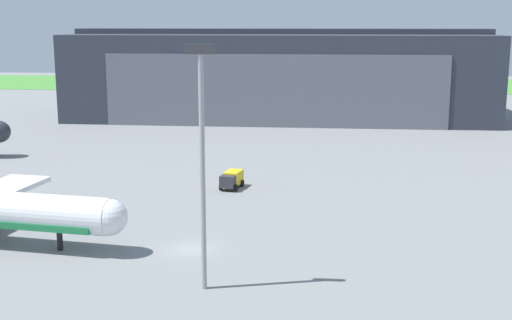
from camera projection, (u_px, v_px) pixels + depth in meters
name	position (u px, v px, depth m)	size (l,w,h in m)	color
ground_plane	(190.00, 249.00, 66.10)	(440.00, 440.00, 0.00)	slate
grass_field_strip	(287.00, 84.00, 238.55)	(440.00, 56.00, 0.08)	#478A38
maintenance_hangar	(280.00, 75.00, 156.24)	(93.71, 33.76, 20.14)	#2D333D
stair_truck	(232.00, 179.00, 90.01)	(3.05, 4.71, 2.22)	#2D2D33
apron_light_mast	(202.00, 150.00, 54.15)	(2.40, 0.50, 20.14)	#99999E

